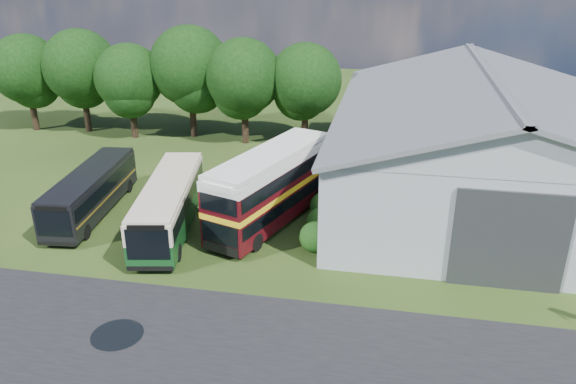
% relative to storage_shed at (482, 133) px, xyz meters
% --- Properties ---
extents(ground, '(120.00, 120.00, 0.00)m').
position_rel_storage_shed_xyz_m(ground, '(-15.00, -15.98, -4.17)').
color(ground, '#1E310F').
rests_on(ground, ground).
extents(asphalt_road, '(60.00, 8.00, 0.02)m').
position_rel_storage_shed_xyz_m(asphalt_road, '(-12.00, -18.98, -4.17)').
color(asphalt_road, black).
rests_on(asphalt_road, ground).
extents(puddle, '(2.20, 2.20, 0.01)m').
position_rel_storage_shed_xyz_m(puddle, '(-16.50, -18.98, -4.17)').
color(puddle, black).
rests_on(puddle, ground).
extents(storage_shed, '(18.80, 24.80, 8.15)m').
position_rel_storage_shed_xyz_m(storage_shed, '(0.00, 0.00, 0.00)').
color(storage_shed, gray).
rests_on(storage_shed, ground).
extents(tree_far_left, '(6.12, 6.12, 8.64)m').
position_rel_storage_shed_xyz_m(tree_far_left, '(-38.00, 8.02, 1.40)').
color(tree_far_left, black).
rests_on(tree_far_left, ground).
extents(tree_left_a, '(6.46, 6.46, 9.12)m').
position_rel_storage_shed_xyz_m(tree_left_a, '(-33.00, 8.52, 1.71)').
color(tree_left_a, black).
rests_on(tree_left_a, ground).
extents(tree_left_b, '(5.78, 5.78, 8.16)m').
position_rel_storage_shed_xyz_m(tree_left_b, '(-28.00, 7.52, 1.09)').
color(tree_left_b, black).
rests_on(tree_left_b, ground).
extents(tree_mid, '(6.80, 6.80, 9.60)m').
position_rel_storage_shed_xyz_m(tree_mid, '(-23.00, 8.82, 2.02)').
color(tree_mid, black).
rests_on(tree_mid, ground).
extents(tree_right_a, '(6.26, 6.26, 8.83)m').
position_rel_storage_shed_xyz_m(tree_right_a, '(-18.00, 7.82, 1.52)').
color(tree_right_a, black).
rests_on(tree_right_a, ground).
extents(tree_right_b, '(5.98, 5.98, 8.45)m').
position_rel_storage_shed_xyz_m(tree_right_b, '(-13.00, 8.62, 1.27)').
color(tree_right_b, black).
rests_on(tree_right_b, ground).
extents(shrub_front, '(1.70, 1.70, 1.70)m').
position_rel_storage_shed_xyz_m(shrub_front, '(-9.40, -9.98, -4.17)').
color(shrub_front, '#194714').
rests_on(shrub_front, ground).
extents(shrub_mid, '(1.60, 1.60, 1.60)m').
position_rel_storage_shed_xyz_m(shrub_mid, '(-9.40, -7.98, -4.17)').
color(shrub_mid, '#194714').
rests_on(shrub_mid, ground).
extents(shrub_back, '(1.80, 1.80, 1.80)m').
position_rel_storage_shed_xyz_m(shrub_back, '(-9.40, -5.98, -4.17)').
color(shrub_back, '#194714').
rests_on(shrub_back, ground).
extents(bus_green_single, '(4.40, 10.93, 2.94)m').
position_rel_storage_shed_xyz_m(bus_green_single, '(-18.04, -9.04, -2.60)').
color(bus_green_single, black).
rests_on(bus_green_single, ground).
extents(bus_maroon_double, '(5.83, 10.61, 4.44)m').
position_rel_storage_shed_xyz_m(bus_maroon_double, '(-12.47, -7.02, -1.95)').
color(bus_maroon_double, black).
rests_on(bus_maroon_double, ground).
extents(bus_dark_single, '(3.27, 10.00, 2.71)m').
position_rel_storage_shed_xyz_m(bus_dark_single, '(-23.61, -7.85, -2.73)').
color(bus_dark_single, black).
rests_on(bus_dark_single, ground).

